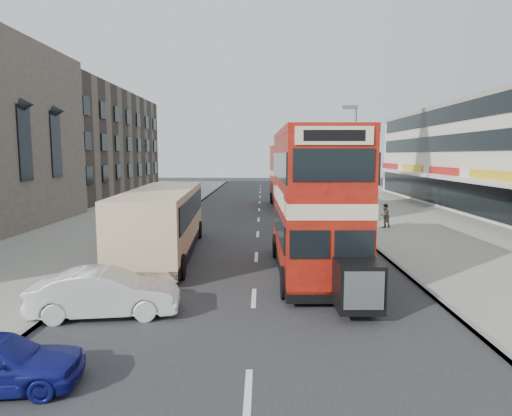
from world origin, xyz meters
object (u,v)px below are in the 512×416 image
(bus_second, at_px, (289,176))
(cyclist, at_px, (303,207))
(car_right_c, at_px, (313,197))
(street_lamp, at_px, (354,155))
(car_left_front, at_px, (106,293))
(pedestrian_near, at_px, (385,215))
(car_right_b, at_px, (334,213))
(coach, at_px, (163,219))
(pedestrian_far, at_px, (352,195))
(car_right_a, at_px, (329,214))
(bus_main, at_px, (314,202))

(bus_second, xyz_separation_m, cyclist, (0.74, -6.29, -2.17))
(car_right_c, bearing_deg, cyclist, -14.93)
(street_lamp, distance_m, cyclist, 6.46)
(car_left_front, xyz_separation_m, pedestrian_near, (12.57, 15.48, 0.22))
(car_right_c, bearing_deg, street_lamp, 2.30)
(bus_second, height_order, car_right_b, bus_second)
(coach, height_order, car_right_b, coach)
(pedestrian_near, xyz_separation_m, cyclist, (-4.67, 6.21, -0.20))
(bus_second, relative_size, car_left_front, 2.33)
(street_lamp, height_order, pedestrian_far, street_lamp)
(car_right_a, bearing_deg, bus_second, -166.73)
(street_lamp, relative_size, pedestrian_far, 4.44)
(pedestrian_far, bearing_deg, coach, -108.89)
(car_right_a, bearing_deg, coach, -42.67)
(coach, distance_m, car_right_b, 14.61)
(bus_second, relative_size, car_right_a, 1.96)
(coach, distance_m, pedestrian_near, 14.70)
(car_right_a, height_order, car_right_b, car_right_a)
(bus_second, xyz_separation_m, car_right_c, (2.51, 2.35, -2.24))
(pedestrian_far, bearing_deg, bus_second, -165.18)
(street_lamp, bearing_deg, bus_second, 110.07)
(street_lamp, xyz_separation_m, bus_main, (-4.18, -12.79, -1.85))
(coach, distance_m, car_left_front, 8.10)
(car_right_c, bearing_deg, bus_second, -50.28)
(coach, height_order, car_left_front, coach)
(pedestrian_near, bearing_deg, pedestrian_far, -116.47)
(street_lamp, xyz_separation_m, car_right_a, (-1.61, 0.00, -4.04))
(bus_main, bearing_deg, street_lamp, -109.28)
(street_lamp, bearing_deg, car_right_a, 180.00)
(coach, bearing_deg, car_right_c, 62.84)
(car_left_front, distance_m, pedestrian_near, 19.95)
(bus_main, relative_size, cyclist, 4.75)
(car_left_front, bearing_deg, car_right_c, -25.33)
(coach, relative_size, pedestrian_near, 7.31)
(street_lamp, xyz_separation_m, pedestrian_far, (2.08, 10.36, -3.72))
(coach, relative_size, car_right_a, 2.21)
(bus_main, relative_size, car_left_front, 2.36)
(car_left_front, xyz_separation_m, car_right_c, (9.66, 30.34, -0.06))
(pedestrian_near, bearing_deg, street_lamp, -77.71)
(car_right_b, relative_size, pedestrian_far, 2.69)
(pedestrian_near, height_order, pedestrian_far, pedestrian_far)
(bus_second, relative_size, coach, 0.89)
(bus_main, height_order, car_right_a, bus_main)
(street_lamp, relative_size, pedestrian_near, 5.25)
(bus_second, height_order, cyclist, bus_second)
(car_right_b, xyz_separation_m, pedestrian_far, (3.15, 9.36, 0.38))
(bus_main, height_order, cyclist, bus_main)
(street_lamp, height_order, bus_main, street_lamp)
(car_left_front, height_order, car_right_b, car_left_front)
(street_lamp, distance_m, bus_second, 11.13)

